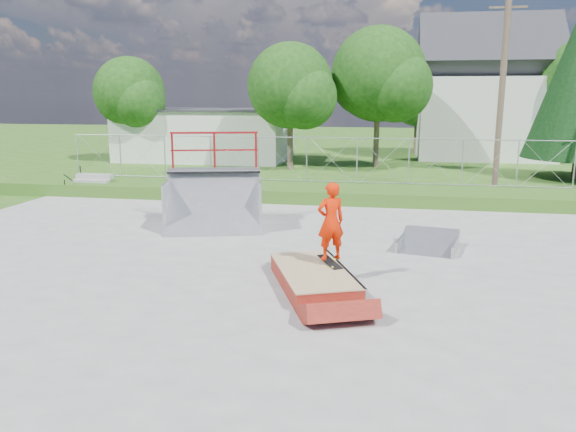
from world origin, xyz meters
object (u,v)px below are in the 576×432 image
grind_box (313,279)px  flat_bank_ramp (428,243)px  quarter_pipe (213,182)px  skater (331,225)px

grind_box → flat_bank_ramp: flat_bank_ramp is taller
quarter_pipe → skater: (3.94, -4.35, -0.13)m
quarter_pipe → flat_bank_ramp: 6.42m
skater → quarter_pipe: bearing=-77.1°
grind_box → flat_bank_ramp: 4.21m
quarter_pipe → skater: size_ratio=1.71×
grind_box → quarter_pipe: quarter_pipe is taller
flat_bank_ramp → quarter_pipe: bearing=179.1°
quarter_pipe → flat_bank_ramp: bearing=-27.3°
grind_box → quarter_pipe: 6.10m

